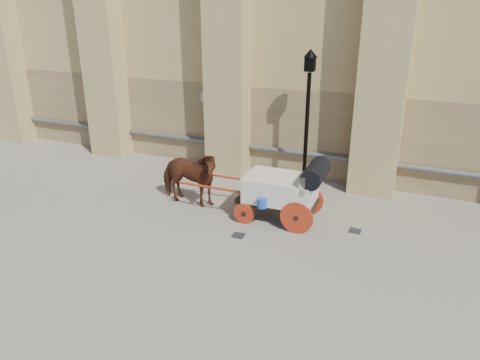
% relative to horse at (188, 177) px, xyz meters
% --- Properties ---
extents(ground, '(90.00, 90.00, 0.00)m').
position_rel_horse_xyz_m(ground, '(0.93, -0.53, -0.88)').
color(ground, '#6D6759').
rests_on(ground, ground).
extents(horse, '(2.14, 1.08, 1.76)m').
position_rel_horse_xyz_m(horse, '(0.00, 0.00, 0.00)').
color(horse, '#562F1A').
rests_on(horse, ground).
extents(carriage, '(4.16, 1.48, 1.82)m').
position_rel_horse_xyz_m(carriage, '(2.97, 0.09, 0.10)').
color(carriage, black).
rests_on(carriage, ground).
extents(street_lamp, '(0.41, 0.41, 4.43)m').
position_rel_horse_xyz_m(street_lamp, '(2.85, 2.57, 1.49)').
color(street_lamp, black).
rests_on(street_lamp, ground).
extents(drain_grate_near, '(0.34, 0.34, 0.01)m').
position_rel_horse_xyz_m(drain_grate_near, '(2.12, -1.25, -0.87)').
color(drain_grate_near, black).
rests_on(drain_grate_near, ground).
extents(drain_grate_far, '(0.33, 0.33, 0.01)m').
position_rel_horse_xyz_m(drain_grate_far, '(4.94, 0.18, -0.87)').
color(drain_grate_far, black).
rests_on(drain_grate_far, ground).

